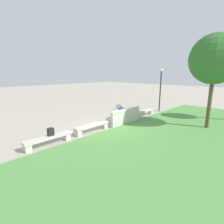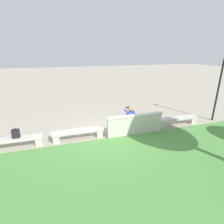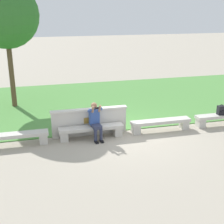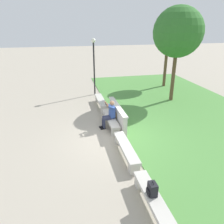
{
  "view_description": "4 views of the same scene",
  "coord_description": "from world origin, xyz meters",
  "px_view_note": "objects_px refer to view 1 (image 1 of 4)",
  "views": [
    {
      "loc": [
        7.55,
        7.57,
        3.39
      ],
      "look_at": [
        -0.66,
        -0.3,
        0.82
      ],
      "focal_mm": 28.0,
      "sensor_mm": 36.0,
      "label": 1
    },
    {
      "loc": [
        2.02,
        7.36,
        3.85
      ],
      "look_at": [
        -0.37,
        -0.28,
        1.05
      ],
      "focal_mm": 28.0,
      "sensor_mm": 36.0,
      "label": 2
    },
    {
      "loc": [
        -3.2,
        -10.22,
        4.52
      ],
      "look_at": [
        -0.68,
        -0.44,
        1.08
      ],
      "focal_mm": 50.0,
      "sensor_mm": 36.0,
      "label": 3
    },
    {
      "loc": [
        8.04,
        -2.05,
        4.68
      ],
      "look_at": [
        -0.58,
        -0.1,
        1.04
      ],
      "focal_mm": 35.0,
      "sensor_mm": 36.0,
      "label": 4
    }
  ],
  "objects_px": {
    "bench_mid": "(92,127)",
    "tree_behind_wall": "(215,59)",
    "bench_main": "(144,112)",
    "bench_near": "(122,118)",
    "backpack": "(51,132)",
    "person_photographer": "(120,112)",
    "bench_far": "(49,139)",
    "lamp_post": "(161,84)"
  },
  "relations": [
    {
      "from": "bench_main",
      "to": "backpack",
      "type": "bearing_deg",
      "value": -0.18
    },
    {
      "from": "bench_far",
      "to": "tree_behind_wall",
      "type": "height_order",
      "value": "tree_behind_wall"
    },
    {
      "from": "tree_behind_wall",
      "to": "lamp_post",
      "type": "xyz_separation_m",
      "value": [
        -2.32,
        -4.61,
        -1.68
      ]
    },
    {
      "from": "bench_mid",
      "to": "lamp_post",
      "type": "bearing_deg",
      "value": -179.97
    },
    {
      "from": "bench_far",
      "to": "bench_mid",
      "type": "bearing_deg",
      "value": 180.0
    },
    {
      "from": "bench_main",
      "to": "bench_far",
      "type": "xyz_separation_m",
      "value": [
        8.02,
        0.0,
        0.0
      ]
    },
    {
      "from": "bench_mid",
      "to": "tree_behind_wall",
      "type": "distance_m",
      "value": 8.12
    },
    {
      "from": "bench_near",
      "to": "bench_far",
      "type": "xyz_separation_m",
      "value": [
        5.35,
        0.0,
        0.0
      ]
    },
    {
      "from": "person_photographer",
      "to": "tree_behind_wall",
      "type": "distance_m",
      "value": 6.5
    },
    {
      "from": "bench_mid",
      "to": "backpack",
      "type": "height_order",
      "value": "backpack"
    },
    {
      "from": "person_photographer",
      "to": "lamp_post",
      "type": "height_order",
      "value": "lamp_post"
    },
    {
      "from": "backpack",
      "to": "person_photographer",
      "type": "bearing_deg",
      "value": -179.41
    },
    {
      "from": "lamp_post",
      "to": "bench_mid",
      "type": "bearing_deg",
      "value": 0.03
    },
    {
      "from": "bench_main",
      "to": "bench_mid",
      "type": "xyz_separation_m",
      "value": [
        5.35,
        0.0,
        0.0
      ]
    },
    {
      "from": "bench_mid",
      "to": "bench_far",
      "type": "xyz_separation_m",
      "value": [
        2.67,
        0.0,
        0.0
      ]
    },
    {
      "from": "bench_main",
      "to": "backpack",
      "type": "xyz_separation_m",
      "value": [
        7.88,
        -0.03,
        0.32
      ]
    },
    {
      "from": "person_photographer",
      "to": "lamp_post",
      "type": "relative_size",
      "value": 0.35
    },
    {
      "from": "bench_main",
      "to": "bench_near",
      "type": "xyz_separation_m",
      "value": [
        2.67,
        0.0,
        0.0
      ]
    },
    {
      "from": "bench_far",
      "to": "backpack",
      "type": "relative_size",
      "value": 5.43
    },
    {
      "from": "bench_main",
      "to": "bench_near",
      "type": "distance_m",
      "value": 2.67
    },
    {
      "from": "bench_mid",
      "to": "person_photographer",
      "type": "relative_size",
      "value": 1.76
    },
    {
      "from": "bench_mid",
      "to": "backpack",
      "type": "bearing_deg",
      "value": -0.57
    },
    {
      "from": "bench_main",
      "to": "bench_mid",
      "type": "height_order",
      "value": "same"
    },
    {
      "from": "bench_main",
      "to": "bench_mid",
      "type": "bearing_deg",
      "value": 0.0
    },
    {
      "from": "bench_near",
      "to": "tree_behind_wall",
      "type": "height_order",
      "value": "tree_behind_wall"
    },
    {
      "from": "bench_far",
      "to": "person_photographer",
      "type": "bearing_deg",
      "value": -179.15
    },
    {
      "from": "bench_mid",
      "to": "person_photographer",
      "type": "xyz_separation_m",
      "value": [
        -2.53,
        -0.08,
        0.43
      ]
    },
    {
      "from": "bench_far",
      "to": "lamp_post",
      "type": "relative_size",
      "value": 0.62
    },
    {
      "from": "bench_main",
      "to": "bench_mid",
      "type": "relative_size",
      "value": 1.0
    },
    {
      "from": "bench_mid",
      "to": "bench_far",
      "type": "distance_m",
      "value": 2.67
    },
    {
      "from": "bench_near",
      "to": "person_photographer",
      "type": "relative_size",
      "value": 1.76
    },
    {
      "from": "tree_behind_wall",
      "to": "lamp_post",
      "type": "distance_m",
      "value": 5.42
    },
    {
      "from": "bench_main",
      "to": "backpack",
      "type": "height_order",
      "value": "backpack"
    },
    {
      "from": "bench_mid",
      "to": "tree_behind_wall",
      "type": "xyz_separation_m",
      "value": [
        -5.49,
        4.6,
        3.83
      ]
    },
    {
      "from": "person_photographer",
      "to": "tree_behind_wall",
      "type": "relative_size",
      "value": 0.24
    },
    {
      "from": "person_photographer",
      "to": "tree_behind_wall",
      "type": "xyz_separation_m",
      "value": [
        -2.96,
        4.68,
        3.4
      ]
    },
    {
      "from": "bench_far",
      "to": "lamp_post",
      "type": "xyz_separation_m",
      "value": [
        -10.48,
        -0.0,
        2.15
      ]
    },
    {
      "from": "bench_main",
      "to": "person_photographer",
      "type": "xyz_separation_m",
      "value": [
        2.81,
        -0.08,
        0.43
      ]
    },
    {
      "from": "bench_mid",
      "to": "backpack",
      "type": "relative_size",
      "value": 5.43
    },
    {
      "from": "bench_mid",
      "to": "lamp_post",
      "type": "xyz_separation_m",
      "value": [
        -7.81,
        -0.0,
        2.15
      ]
    },
    {
      "from": "backpack",
      "to": "bench_mid",
      "type": "bearing_deg",
      "value": 179.43
    },
    {
      "from": "bench_mid",
      "to": "lamp_post",
      "type": "distance_m",
      "value": 8.1
    }
  ]
}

